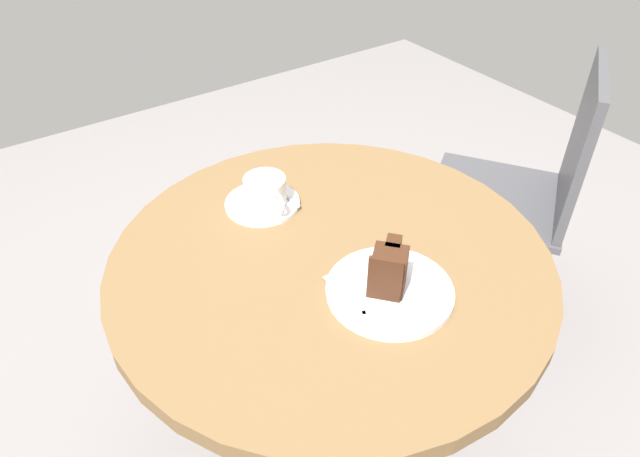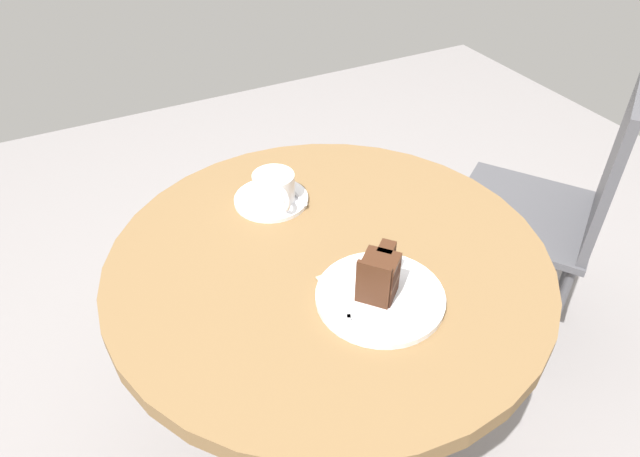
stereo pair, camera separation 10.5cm
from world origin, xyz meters
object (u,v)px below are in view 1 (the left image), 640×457
object	(u,v)px
cake_plate	(390,291)
cake_slice	(389,269)
saucer	(262,203)
coffee_cup	(266,191)
fork	(377,311)
napkin	(374,287)
cafe_chair	(531,184)
teaspoon	(289,198)

from	to	relation	value
cake_plate	cake_slice	xyz separation A→B (m)	(-0.01, 0.00, 0.05)
saucer	cake_plate	bearing A→B (deg)	8.17
saucer	coffee_cup	bearing A→B (deg)	23.74
fork	napkin	distance (m)	0.07
coffee_cup	cake_plate	distance (m)	0.34
saucer	napkin	bearing A→B (deg)	6.46
saucer	cafe_chair	distance (m)	0.84
teaspoon	cafe_chair	distance (m)	0.79
saucer	teaspoon	distance (m)	0.05
cake_slice	coffee_cup	bearing A→B (deg)	-172.10
cake_plate	cafe_chair	world-z (taller)	cafe_chair
saucer	cake_slice	xyz separation A→B (m)	(0.34, 0.05, 0.05)
coffee_cup	cake_plate	size ratio (longest dim) A/B	0.53
cake_slice	napkin	world-z (taller)	cake_slice
cake_slice	fork	size ratio (longest dim) A/B	0.62
saucer	cake_plate	world-z (taller)	cake_plate
cake_slice	napkin	size ratio (longest dim) A/B	0.57
cake_plate	napkin	world-z (taller)	cake_plate
teaspoon	napkin	distance (m)	0.30
teaspoon	saucer	bearing A→B (deg)	-114.88
teaspoon	cake_slice	size ratio (longest dim) A/B	1.21
coffee_cup	teaspoon	xyz separation A→B (m)	(0.01, 0.04, -0.03)
cake_plate	saucer	bearing A→B (deg)	-171.83
teaspoon	napkin	world-z (taller)	teaspoon
cake_slice	fork	bearing A→B (deg)	-56.16
coffee_cup	cafe_chair	distance (m)	0.84
saucer	coffee_cup	xyz separation A→B (m)	(0.01, 0.00, 0.04)
coffee_cup	cake_slice	world-z (taller)	cake_slice
teaspoon	cake_slice	xyz separation A→B (m)	(0.32, 0.00, 0.04)
cake_slice	teaspoon	bearing A→B (deg)	-179.80
coffee_cup	cafe_chair	bearing A→B (deg)	84.29
coffee_cup	fork	distance (m)	0.37
saucer	cafe_chair	size ratio (longest dim) A/B	0.18
coffee_cup	fork	xyz separation A→B (m)	(0.37, -0.01, -0.03)
fork	cafe_chair	distance (m)	0.89
napkin	teaspoon	bearing A→B (deg)	177.55
coffee_cup	fork	world-z (taller)	coffee_cup
napkin	cafe_chair	xyz separation A→B (m)	(-0.23, 0.77, -0.21)
coffee_cup	cake_plate	xyz separation A→B (m)	(0.34, 0.05, -0.03)
fork	napkin	xyz separation A→B (m)	(-0.06, 0.04, -0.01)
cake_slice	cafe_chair	world-z (taller)	cafe_chair
cafe_chair	cake_slice	bearing A→B (deg)	-16.08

